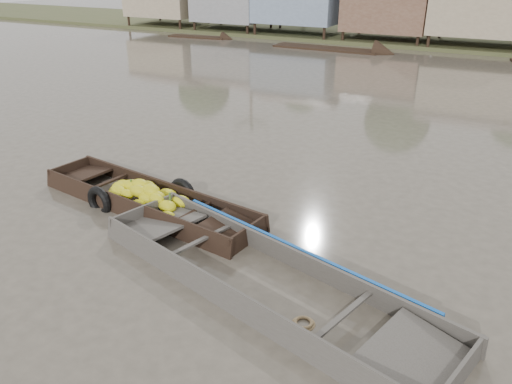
% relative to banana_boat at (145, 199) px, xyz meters
% --- Properties ---
extents(ground, '(120.00, 120.00, 0.00)m').
position_rel_banana_boat_xyz_m(ground, '(2.41, -0.50, -0.19)').
color(ground, '#50493D').
rests_on(ground, ground).
extents(banana_boat, '(6.39, 2.37, 0.87)m').
position_rel_banana_boat_xyz_m(banana_boat, '(0.00, 0.00, 0.00)').
color(banana_boat, black).
rests_on(banana_boat, ground).
extents(viewer_boat, '(7.68, 3.86, 0.60)m').
position_rel_banana_boat_xyz_m(viewer_boat, '(4.08, -1.66, -0.13)').
color(viewer_boat, '#423E38').
rests_on(viewer_boat, ground).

